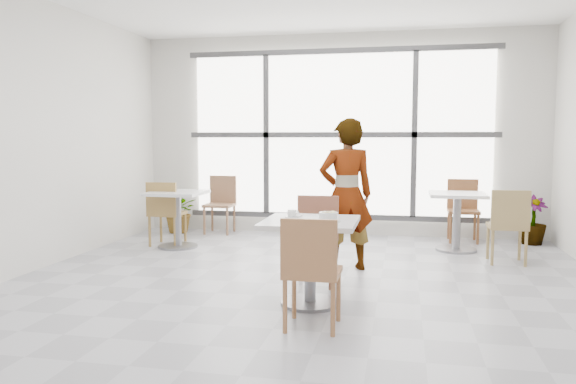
% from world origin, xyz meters
% --- Properties ---
extents(floor, '(7.00, 7.00, 0.00)m').
position_xyz_m(floor, '(0.00, 0.00, 0.00)').
color(floor, '#9E9EA5').
rests_on(floor, ground).
extents(wall_back, '(6.00, 0.00, 6.00)m').
position_xyz_m(wall_back, '(0.00, 3.50, 1.50)').
color(wall_back, silver).
rests_on(wall_back, ground).
extents(wall_front, '(6.00, 0.00, 6.00)m').
position_xyz_m(wall_front, '(0.00, -3.50, 1.50)').
color(wall_front, silver).
rests_on(wall_front, ground).
extents(wall_left, '(0.00, 7.00, 7.00)m').
position_xyz_m(wall_left, '(-3.00, 0.00, 1.50)').
color(wall_left, silver).
rests_on(wall_left, ground).
extents(window, '(4.60, 0.07, 2.52)m').
position_xyz_m(window, '(0.00, 3.44, 1.50)').
color(window, white).
rests_on(window, ground).
extents(main_table, '(0.80, 0.80, 0.75)m').
position_xyz_m(main_table, '(0.18, -0.19, 0.52)').
color(main_table, silver).
rests_on(main_table, ground).
extents(chair_near, '(0.42, 0.42, 0.87)m').
position_xyz_m(chair_near, '(0.29, -0.85, 0.50)').
color(chair_near, '#A16941').
rests_on(chair_near, ground).
extents(chair_far, '(0.42, 0.42, 0.87)m').
position_xyz_m(chair_far, '(0.11, 0.58, 0.50)').
color(chair_far, brown).
rests_on(chair_far, ground).
extents(oatmeal_bowl, '(0.21, 0.21, 0.09)m').
position_xyz_m(oatmeal_bowl, '(0.34, -0.27, 0.79)').
color(oatmeal_bowl, silver).
rests_on(oatmeal_bowl, main_table).
extents(coffee_cup, '(0.16, 0.13, 0.07)m').
position_xyz_m(coffee_cup, '(-0.01, -0.06, 0.78)').
color(coffee_cup, silver).
rests_on(coffee_cup, main_table).
extents(person, '(0.71, 0.59, 1.67)m').
position_xyz_m(person, '(0.34, 1.21, 0.83)').
color(person, black).
rests_on(person, ground).
extents(bg_table_left, '(0.70, 0.70, 0.75)m').
position_xyz_m(bg_table_left, '(-1.98, 2.01, 0.49)').
color(bg_table_left, silver).
rests_on(bg_table_left, ground).
extents(bg_table_right, '(0.70, 0.70, 0.75)m').
position_xyz_m(bg_table_right, '(1.64, 2.53, 0.49)').
color(bg_table_right, white).
rests_on(bg_table_right, ground).
extents(bg_chair_left_near, '(0.42, 0.42, 0.87)m').
position_xyz_m(bg_chair_left_near, '(-2.18, 2.07, 0.50)').
color(bg_chair_left_near, olive).
rests_on(bg_chair_left_near, ground).
extents(bg_chair_left_far, '(0.42, 0.42, 0.87)m').
position_xyz_m(bg_chair_left_far, '(-1.79, 3.28, 0.50)').
color(bg_chair_left_far, '#8D6245').
rests_on(bg_chair_left_far, ground).
extents(bg_chair_right_near, '(0.42, 0.42, 0.87)m').
position_xyz_m(bg_chair_right_near, '(2.15, 1.82, 0.50)').
color(bg_chair_right_near, '#9D814D').
rests_on(bg_chair_right_near, ground).
extents(bg_chair_right_far, '(0.42, 0.42, 0.87)m').
position_xyz_m(bg_chair_right_far, '(1.79, 3.28, 0.50)').
color(bg_chair_right_far, brown).
rests_on(bg_chair_right_far, ground).
extents(plant_left, '(0.60, 0.52, 0.66)m').
position_xyz_m(plant_left, '(-2.40, 3.12, 0.33)').
color(plant_left, '#41803F').
rests_on(plant_left, ground).
extents(plant_right, '(0.48, 0.48, 0.67)m').
position_xyz_m(plant_right, '(2.70, 3.20, 0.34)').
color(plant_right, '#4E883B').
rests_on(plant_right, ground).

